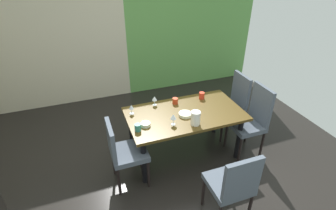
{
  "coord_description": "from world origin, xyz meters",
  "views": [
    {
      "loc": [
        -0.91,
        -2.45,
        2.68
      ],
      "look_at": [
        0.15,
        0.44,
        0.85
      ],
      "focal_mm": 28.0,
      "sensor_mm": 36.0,
      "label": 1
    }
  ],
  "objects_px": {
    "chair_right_far": "(233,102)",
    "chair_head_near": "(233,184)",
    "wine_glass_center": "(154,99)",
    "cup_left": "(202,95)",
    "cup_right": "(138,127)",
    "cup_east": "(175,101)",
    "serving_bowl_near_window": "(145,124)",
    "pitcher_front": "(196,118)",
    "chair_left_near": "(123,150)",
    "dining_table": "(185,118)",
    "serving_bowl_rear": "(185,114)",
    "wine_glass_north": "(131,107)",
    "wine_glass_corner": "(173,117)",
    "chair_right_near": "(252,118)"
  },
  "relations": [
    {
      "from": "dining_table",
      "to": "cup_left",
      "type": "height_order",
      "value": "cup_left"
    },
    {
      "from": "chair_right_far",
      "to": "serving_bowl_near_window",
      "type": "bearing_deg",
      "value": 103.33
    },
    {
      "from": "chair_right_far",
      "to": "cup_east",
      "type": "bearing_deg",
      "value": 88.15
    },
    {
      "from": "dining_table",
      "to": "serving_bowl_rear",
      "type": "bearing_deg",
      "value": -113.2
    },
    {
      "from": "wine_glass_north",
      "to": "wine_glass_corner",
      "type": "height_order",
      "value": "wine_glass_corner"
    },
    {
      "from": "wine_glass_north",
      "to": "pitcher_front",
      "type": "xyz_separation_m",
      "value": [
        0.72,
        -0.53,
        -0.0
      ]
    },
    {
      "from": "chair_right_near",
      "to": "cup_east",
      "type": "relative_size",
      "value": 12.48
    },
    {
      "from": "cup_east",
      "to": "cup_left",
      "type": "distance_m",
      "value": 0.43
    },
    {
      "from": "dining_table",
      "to": "cup_east",
      "type": "distance_m",
      "value": 0.32
    },
    {
      "from": "serving_bowl_near_window",
      "to": "pitcher_front",
      "type": "distance_m",
      "value": 0.65
    },
    {
      "from": "dining_table",
      "to": "cup_left",
      "type": "bearing_deg",
      "value": 36.03
    },
    {
      "from": "chair_head_near",
      "to": "wine_glass_center",
      "type": "bearing_deg",
      "value": 103.53
    },
    {
      "from": "wine_glass_north",
      "to": "wine_glass_center",
      "type": "height_order",
      "value": "wine_glass_center"
    },
    {
      "from": "cup_right",
      "to": "pitcher_front",
      "type": "relative_size",
      "value": 0.5
    },
    {
      "from": "dining_table",
      "to": "wine_glass_center",
      "type": "xyz_separation_m",
      "value": [
        -0.33,
        0.35,
        0.19
      ]
    },
    {
      "from": "chair_left_near",
      "to": "wine_glass_center",
      "type": "xyz_separation_m",
      "value": [
        0.61,
        0.6,
        0.3
      ]
    },
    {
      "from": "chair_head_near",
      "to": "pitcher_front",
      "type": "xyz_separation_m",
      "value": [
        -0.03,
        0.91,
        0.28
      ]
    },
    {
      "from": "cup_left",
      "to": "cup_right",
      "type": "height_order",
      "value": "cup_left"
    },
    {
      "from": "serving_bowl_rear",
      "to": "wine_glass_corner",
      "type": "bearing_deg",
      "value": -148.17
    },
    {
      "from": "wine_glass_corner",
      "to": "cup_east",
      "type": "relative_size",
      "value": 1.82
    },
    {
      "from": "wine_glass_center",
      "to": "cup_east",
      "type": "bearing_deg",
      "value": -11.97
    },
    {
      "from": "cup_east",
      "to": "cup_right",
      "type": "height_order",
      "value": "cup_right"
    },
    {
      "from": "dining_table",
      "to": "chair_left_near",
      "type": "xyz_separation_m",
      "value": [
        -0.94,
        -0.25,
        -0.1
      ]
    },
    {
      "from": "chair_right_far",
      "to": "cup_east",
      "type": "distance_m",
      "value": 1.01
    },
    {
      "from": "serving_bowl_near_window",
      "to": "cup_east",
      "type": "xyz_separation_m",
      "value": [
        0.57,
        0.4,
        0.02
      ]
    },
    {
      "from": "wine_glass_corner",
      "to": "pitcher_front",
      "type": "relative_size",
      "value": 0.82
    },
    {
      "from": "serving_bowl_rear",
      "to": "cup_left",
      "type": "bearing_deg",
      "value": 39.83
    },
    {
      "from": "wine_glass_corner",
      "to": "wine_glass_north",
      "type": "bearing_deg",
      "value": 135.21
    },
    {
      "from": "pitcher_front",
      "to": "dining_table",
      "type": "bearing_deg",
      "value": 93.08
    },
    {
      "from": "cup_left",
      "to": "cup_east",
      "type": "bearing_deg",
      "value": -179.58
    },
    {
      "from": "serving_bowl_near_window",
      "to": "cup_left",
      "type": "height_order",
      "value": "cup_left"
    },
    {
      "from": "wine_glass_corner",
      "to": "cup_right",
      "type": "height_order",
      "value": "wine_glass_corner"
    },
    {
      "from": "chair_right_far",
      "to": "serving_bowl_rear",
      "type": "relative_size",
      "value": 5.81
    },
    {
      "from": "wine_glass_center",
      "to": "chair_head_near",
      "type": "bearing_deg",
      "value": -76.47
    },
    {
      "from": "cup_left",
      "to": "cup_right",
      "type": "bearing_deg",
      "value": -157.17
    },
    {
      "from": "chair_left_near",
      "to": "chair_right_far",
      "type": "distance_m",
      "value": 1.96
    },
    {
      "from": "chair_right_far",
      "to": "wine_glass_center",
      "type": "bearing_deg",
      "value": 85.78
    },
    {
      "from": "chair_head_near",
      "to": "serving_bowl_near_window",
      "type": "height_order",
      "value": "chair_head_near"
    },
    {
      "from": "chair_right_far",
      "to": "chair_head_near",
      "type": "bearing_deg",
      "value": 148.01
    },
    {
      "from": "chair_head_near",
      "to": "wine_glass_center",
      "type": "xyz_separation_m",
      "value": [
        -0.37,
        1.55,
        0.29
      ]
    },
    {
      "from": "wine_glass_center",
      "to": "cup_left",
      "type": "relative_size",
      "value": 1.42
    },
    {
      "from": "dining_table",
      "to": "cup_east",
      "type": "relative_size",
      "value": 18.82
    },
    {
      "from": "cup_left",
      "to": "cup_right",
      "type": "distance_m",
      "value": 1.21
    },
    {
      "from": "chair_head_near",
      "to": "cup_right",
      "type": "relative_size",
      "value": 10.37
    },
    {
      "from": "pitcher_front",
      "to": "chair_right_far",
      "type": "bearing_deg",
      "value": 30.46
    },
    {
      "from": "chair_left_near",
      "to": "wine_glass_north",
      "type": "distance_m",
      "value": 0.62
    },
    {
      "from": "dining_table",
      "to": "wine_glass_center",
      "type": "bearing_deg",
      "value": 133.67
    },
    {
      "from": "serving_bowl_near_window",
      "to": "chair_right_near",
      "type": "bearing_deg",
      "value": -5.1
    },
    {
      "from": "serving_bowl_near_window",
      "to": "cup_right",
      "type": "xyz_separation_m",
      "value": [
        -0.12,
        -0.07,
        0.02
      ]
    },
    {
      "from": "chair_right_near",
      "to": "serving_bowl_near_window",
      "type": "relative_size",
      "value": 8.44
    }
  ]
}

